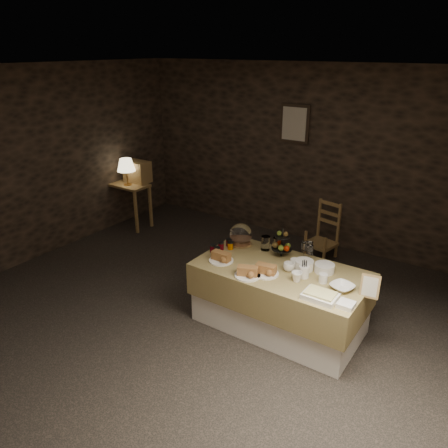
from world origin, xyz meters
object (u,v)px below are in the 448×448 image
Objects in this scene: console_table at (128,191)px; wine_rack at (137,171)px; table_lamp at (126,165)px; fruit_stand at (282,245)px; buffet_table at (280,294)px; chair at (323,233)px.

console_table is 0.35m from wine_rack.
table_lamp reaches higher than fruit_stand.
chair is (-0.29, 1.87, -0.04)m from buffet_table.
wine_rack is at bearing 161.84° from fruit_stand.
table_lamp reaches higher than console_table.
table_lamp is 3.21m from chair.
wine_rack is at bearing 158.43° from buffet_table.
table_lamp reaches higher than buffet_table.
table_lamp reaches higher than chair.
wine_rack is (0.00, 0.23, -0.15)m from table_lamp.
chair is 1.96× the size of fruit_stand.
table_lamp reaches higher than wine_rack.
buffet_table is at bearing -18.05° from table_lamp.
console_table is (-3.36, 1.13, 0.20)m from buffet_table.
chair is at bearing 10.40° from wine_rack.
buffet_table is 0.51m from fruit_stand.
fruit_stand is at bearing -73.26° from chair.
chair is at bearing 13.45° from console_table.
fruit_stand is (0.15, -1.60, 0.46)m from chair.
console_table is at bearing 165.04° from fruit_stand.
table_lamp is (0.05, -0.05, 0.45)m from console_table.
console_table is 1.17× the size of chair.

